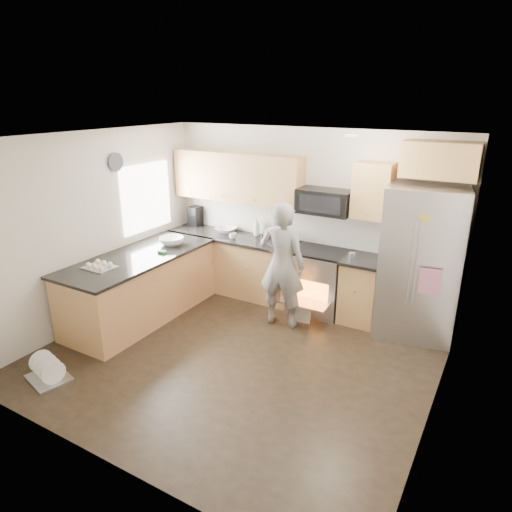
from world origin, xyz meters
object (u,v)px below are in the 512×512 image
Objects in this scene: stove_range at (319,267)px; refrigerator at (419,263)px; dish_rack at (48,373)px; person at (282,265)px.

refrigerator reaches higher than stove_range.
stove_range reaches higher than dish_rack.
person is (-0.27, -0.64, 0.19)m from stove_range.
stove_range reaches higher than person.
dish_rack is (-1.92, -3.15, -0.60)m from stove_range.
stove_range is at bearing 170.31° from refrigerator.
refrigerator is 1.15× the size of person.
refrigerator is 4.64m from dish_rack.
dish_rack is at bearing -146.07° from refrigerator.
dish_rack is (-1.65, -2.51, -0.79)m from person.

